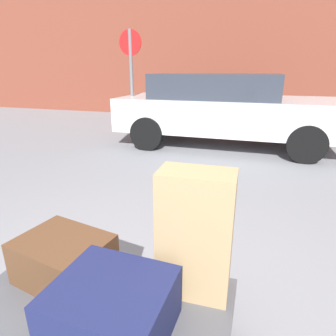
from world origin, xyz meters
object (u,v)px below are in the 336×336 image
(suitcase_tan_stacked_top, at_px, (195,234))
(parked_car, at_px, (224,108))
(no_parking_sign, at_px, (131,74))
(suitcase_navy_rear_right, at_px, (113,309))
(luggage_cart, at_px, (100,313))
(suitcase_brown_rear_left, at_px, (64,259))

(suitcase_tan_stacked_top, distance_m, parked_car, 4.69)
(suitcase_tan_stacked_top, bearing_deg, no_parking_sign, 116.09)
(suitcase_tan_stacked_top, distance_m, suitcase_navy_rear_right, 0.52)
(suitcase_navy_rear_right, height_order, no_parking_sign, no_parking_sign)
(luggage_cart, bearing_deg, suitcase_navy_rear_right, -40.16)
(suitcase_tan_stacked_top, distance_m, no_parking_sign, 5.10)
(parked_car, bearing_deg, luggage_cart, -90.36)
(suitcase_navy_rear_right, bearing_deg, no_parking_sign, 115.67)
(parked_car, bearing_deg, suitcase_brown_rear_left, -93.70)
(luggage_cart, distance_m, suitcase_brown_rear_left, 0.36)
(luggage_cart, height_order, no_parking_sign, no_parking_sign)
(parked_car, height_order, no_parking_sign, no_parking_sign)
(luggage_cart, relative_size, suitcase_tan_stacked_top, 1.95)
(no_parking_sign, bearing_deg, suitcase_brown_rear_left, -70.54)
(suitcase_navy_rear_right, distance_m, parked_car, 5.06)
(suitcase_tan_stacked_top, relative_size, parked_car, 0.16)
(no_parking_sign, bearing_deg, luggage_cart, -67.99)
(luggage_cart, height_order, suitcase_navy_rear_right, suitcase_navy_rear_right)
(suitcase_navy_rear_right, bearing_deg, suitcase_brown_rear_left, 153.37)
(luggage_cart, relative_size, suitcase_navy_rear_right, 2.66)
(suitcase_tan_stacked_top, xyz_separation_m, no_parking_sign, (-2.35, 4.47, 0.72))
(luggage_cart, xyz_separation_m, no_parking_sign, (-1.91, 4.72, 1.13))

